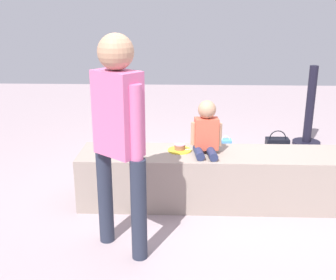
{
  "coord_description": "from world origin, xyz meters",
  "views": [
    {
      "loc": [
        -0.32,
        -3.6,
        1.79
      ],
      "look_at": [
        -0.44,
        -0.4,
        0.74
      ],
      "focal_mm": 44.86,
      "sensor_mm": 36.0,
      "label": 1
    }
  ],
  "objects_px": {
    "party_cup_red": "(185,166)",
    "adult_standing": "(119,127)",
    "cake_plate": "(180,149)",
    "water_bottle_far_side": "(208,150)",
    "gift_bag": "(221,152)",
    "handbag_black_leather": "(277,148)",
    "cake_box_white": "(295,172)",
    "child_seated": "(206,131)",
    "water_bottle_near_gift": "(196,167)"
  },
  "relations": [
    {
      "from": "cake_box_white",
      "to": "gift_bag",
      "type": "bearing_deg",
      "value": 152.16
    },
    {
      "from": "cake_plate",
      "to": "party_cup_red",
      "type": "height_order",
      "value": "cake_plate"
    },
    {
      "from": "cake_box_white",
      "to": "handbag_black_leather",
      "type": "relative_size",
      "value": 0.73
    },
    {
      "from": "adult_standing",
      "to": "handbag_black_leather",
      "type": "xyz_separation_m",
      "value": [
        1.58,
        2.0,
        -0.83
      ]
    },
    {
      "from": "cake_box_white",
      "to": "adult_standing",
      "type": "bearing_deg",
      "value": -139.51
    },
    {
      "from": "child_seated",
      "to": "cake_plate",
      "type": "xyz_separation_m",
      "value": [
        -0.24,
        0.06,
        -0.19
      ]
    },
    {
      "from": "water_bottle_far_side",
      "to": "party_cup_red",
      "type": "height_order",
      "value": "water_bottle_far_side"
    },
    {
      "from": "adult_standing",
      "to": "child_seated",
      "type": "bearing_deg",
      "value": 50.73
    },
    {
      "from": "child_seated",
      "to": "water_bottle_far_side",
      "type": "distance_m",
      "value": 1.4
    },
    {
      "from": "child_seated",
      "to": "cake_plate",
      "type": "distance_m",
      "value": 0.31
    },
    {
      "from": "party_cup_red",
      "to": "handbag_black_leather",
      "type": "relative_size",
      "value": 0.31
    },
    {
      "from": "gift_bag",
      "to": "party_cup_red",
      "type": "relative_size",
      "value": 3.12
    },
    {
      "from": "adult_standing",
      "to": "party_cup_red",
      "type": "distance_m",
      "value": 1.88
    },
    {
      "from": "child_seated",
      "to": "gift_bag",
      "type": "height_order",
      "value": "child_seated"
    },
    {
      "from": "cake_plate",
      "to": "party_cup_red",
      "type": "bearing_deg",
      "value": 85.94
    },
    {
      "from": "water_bottle_far_side",
      "to": "child_seated",
      "type": "bearing_deg",
      "value": -94.72
    },
    {
      "from": "child_seated",
      "to": "gift_bag",
      "type": "relative_size",
      "value": 1.4
    },
    {
      "from": "gift_bag",
      "to": "handbag_black_leather",
      "type": "bearing_deg",
      "value": 15.42
    },
    {
      "from": "child_seated",
      "to": "cake_box_white",
      "type": "xyz_separation_m",
      "value": [
        1.0,
        0.61,
        -0.64
      ]
    },
    {
      "from": "gift_bag",
      "to": "water_bottle_near_gift",
      "type": "height_order",
      "value": "gift_bag"
    },
    {
      "from": "child_seated",
      "to": "gift_bag",
      "type": "distance_m",
      "value": 1.18
    },
    {
      "from": "gift_bag",
      "to": "cake_box_white",
      "type": "bearing_deg",
      "value": -27.84
    },
    {
      "from": "gift_bag",
      "to": "handbag_black_leather",
      "type": "distance_m",
      "value": 0.71
    },
    {
      "from": "cake_plate",
      "to": "handbag_black_leather",
      "type": "height_order",
      "value": "cake_plate"
    },
    {
      "from": "cake_plate",
      "to": "party_cup_red",
      "type": "xyz_separation_m",
      "value": [
        0.05,
        0.71,
        -0.46
      ]
    },
    {
      "from": "child_seated",
      "to": "water_bottle_near_gift",
      "type": "bearing_deg",
      "value": 94.69
    },
    {
      "from": "cake_plate",
      "to": "gift_bag",
      "type": "relative_size",
      "value": 0.65
    },
    {
      "from": "child_seated",
      "to": "water_bottle_far_side",
      "type": "bearing_deg",
      "value": 85.28
    },
    {
      "from": "cake_box_white",
      "to": "water_bottle_far_side",
      "type": "bearing_deg",
      "value": 144.32
    },
    {
      "from": "water_bottle_near_gift",
      "to": "party_cup_red",
      "type": "distance_m",
      "value": 0.16
    },
    {
      "from": "adult_standing",
      "to": "water_bottle_near_gift",
      "type": "bearing_deg",
      "value": 67.86
    },
    {
      "from": "water_bottle_far_side",
      "to": "cake_box_white",
      "type": "distance_m",
      "value": 1.1
    },
    {
      "from": "cake_plate",
      "to": "water_bottle_far_side",
      "type": "bearing_deg",
      "value": 74.11
    },
    {
      "from": "child_seated",
      "to": "adult_standing",
      "type": "xyz_separation_m",
      "value": [
        -0.66,
        -0.8,
        0.26
      ]
    },
    {
      "from": "adult_standing",
      "to": "gift_bag",
      "type": "relative_size",
      "value": 4.66
    },
    {
      "from": "child_seated",
      "to": "water_bottle_near_gift",
      "type": "xyz_separation_m",
      "value": [
        -0.06,
        0.68,
        -0.62
      ]
    },
    {
      "from": "cake_box_white",
      "to": "handbag_black_leather",
      "type": "xyz_separation_m",
      "value": [
        -0.08,
        0.59,
        0.07
      ]
    },
    {
      "from": "water_bottle_far_side",
      "to": "handbag_black_leather",
      "type": "relative_size",
      "value": 0.52
    },
    {
      "from": "child_seated",
      "to": "handbag_black_leather",
      "type": "distance_m",
      "value": 1.62
    },
    {
      "from": "cake_plate",
      "to": "water_bottle_far_side",
      "type": "height_order",
      "value": "cake_plate"
    },
    {
      "from": "handbag_black_leather",
      "to": "water_bottle_far_side",
      "type": "bearing_deg",
      "value": 176.5
    },
    {
      "from": "adult_standing",
      "to": "gift_bag",
      "type": "distance_m",
      "value": 2.18
    },
    {
      "from": "cake_box_white",
      "to": "handbag_black_leather",
      "type": "height_order",
      "value": "handbag_black_leather"
    },
    {
      "from": "adult_standing",
      "to": "water_bottle_far_side",
      "type": "distance_m",
      "value": 2.36
    },
    {
      "from": "child_seated",
      "to": "party_cup_red",
      "type": "relative_size",
      "value": 4.37
    },
    {
      "from": "cake_plate",
      "to": "water_bottle_far_side",
      "type": "relative_size",
      "value": 1.2
    },
    {
      "from": "party_cup_red",
      "to": "adult_standing",
      "type": "bearing_deg",
      "value": -106.7
    },
    {
      "from": "water_bottle_near_gift",
      "to": "water_bottle_far_side",
      "type": "height_order",
      "value": "water_bottle_near_gift"
    },
    {
      "from": "water_bottle_near_gift",
      "to": "cake_box_white",
      "type": "distance_m",
      "value": 1.05
    },
    {
      "from": "cake_plate",
      "to": "water_bottle_near_gift",
      "type": "height_order",
      "value": "cake_plate"
    }
  ]
}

